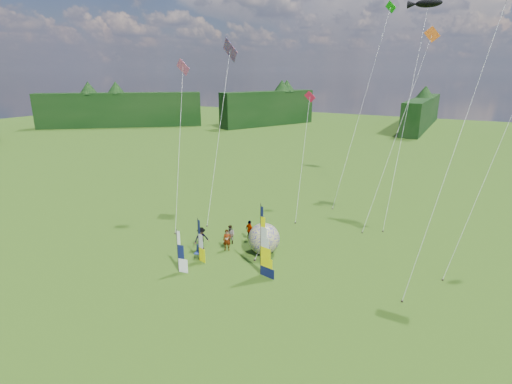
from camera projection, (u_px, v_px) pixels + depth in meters
The scene contains 19 objects.
ground at pixel (240, 291), 25.87m from camera, with size 220.00×220.00×0.00m, color #3C5E1A.
treeline_ring at pixel (239, 234), 24.70m from camera, with size 210.00×210.00×8.00m, color black, non-canonical shape.
feather_banner_main at pixel (261, 241), 27.23m from camera, with size 1.37×0.10×5.07m, color #0E1541, non-canonical shape.
side_banner_left at pixel (199, 240), 29.56m from camera, with size 0.92×0.10×3.29m, color #FFF200, non-canonical shape.
side_banner_far at pixel (178, 251), 27.89m from camera, with size 0.94×0.10×3.15m, color white, non-canonical shape.
bol_inflatable at pixel (264, 239), 30.84m from camera, with size 2.46×2.46×2.46m, color #06007C.
spectator_a at pixel (227, 240), 31.49m from camera, with size 0.63×0.41×1.73m, color #66594C.
spectator_b at pixel (230, 235), 32.70m from camera, with size 0.77×0.38×1.59m, color #66594C.
spectator_c at pixel (201, 238), 31.66m from camera, with size 1.19×0.44×1.85m, color #66594C.
spectator_d at pixel (250, 230), 33.45m from camera, with size 1.00×0.41×1.71m, color #66594C.
camp_chair at pixel (199, 252), 30.20m from camera, with size 0.59×0.59×1.02m, color #15264D, non-canonical shape.
kite_whale at pixel (408, 105), 36.61m from camera, with size 3.28×13.67×21.36m, color black, non-canonical shape.
kite_rainbow_delta at pixel (219, 124), 37.68m from camera, with size 6.12×11.85×17.62m, color red, non-canonical shape.
kite_parafoil at pixel (456, 136), 23.94m from camera, with size 6.77×10.60×19.85m, color #C1002E, non-canonical shape.
small_kite_red at pixel (303, 152), 38.98m from camera, with size 3.89×9.34×12.11m, color red, non-canonical shape.
small_kite_orange at pixel (399, 124), 35.88m from camera, with size 5.14×12.21×18.11m, color #E85B19, non-canonical shape.
small_kite_yellow at pixel (487, 171), 27.14m from camera, with size 5.12×8.57×14.27m, color yellow, non-canonical shape.
small_kite_pink at pixel (179, 141), 35.69m from camera, with size 5.49×8.45×15.29m, color #CD4A7D, non-canonical shape.
small_kite_green at pixel (363, 100), 41.96m from camera, with size 4.07×12.69×21.33m, color #14BA12, non-canonical shape.
Camera 1 is at (11.87, -19.54, 13.74)m, focal length 28.00 mm.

